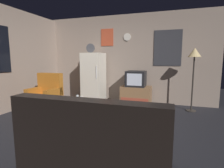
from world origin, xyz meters
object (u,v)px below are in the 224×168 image
Objects in this scene: crt_tv at (136,79)px; couch at (95,146)px; fridge at (94,78)px; mug_ceramic_white at (82,98)px; standing_lamp at (194,58)px; remote_control at (90,99)px; tv_stand at (136,96)px; wine_glass at (77,99)px; mug_ceramic_tan at (82,101)px; armchair at (46,98)px; coffee_table at (87,113)px.

crt_tv is 3.22m from couch.
fridge is 19.67× the size of mug_ceramic_white.
standing_lamp is 10.60× the size of remote_control.
remote_control is 0.09× the size of couch.
standing_lamp reaches higher than tv_stand.
wine_glass is at bearing -113.00° from tv_stand.
crt_tv reaches higher than mug_ceramic_tan.
mug_ceramic_tan is at bearing -25.34° from armchair.
standing_lamp is at bearing 38.19° from coffee_table.
wine_glass is at bearing 126.22° from couch.
tv_stand is at bearing 64.76° from mug_ceramic_white.
fridge is at bearing -177.58° from crt_tv.
couch is (0.11, -3.19, 0.04)m from tv_stand.
fridge is 1.39m from tv_stand.
couch is (0.77, -1.36, 0.08)m from coffee_table.
crt_tv is at bearing 173.83° from standing_lamp.
fridge is at bearing 58.96° from armchair.
fridge is at bearing 177.84° from standing_lamp.
armchair is (-3.52, -1.16, -1.02)m from standing_lamp.
standing_lamp is at bearing 18.28° from armchair.
couch reaches higher than wine_glass.
mug_ceramic_white is 0.18m from remote_control.
fridge is 1.04× the size of couch.
standing_lamp reaches higher than mug_ceramic_tan.
mug_ceramic_tan is (-0.04, -0.14, 0.28)m from coffee_table.
couch is at bearing -87.88° from crt_tv.
crt_tv is at bearing 37.78° from remote_control.
fridge is 1.54m from armchair.
tv_stand is 1.94m from coffee_table.
mug_ceramic_white reaches higher than tv_stand.
crt_tv reaches higher than coffee_table.
mug_ceramic_tan is at bearing -109.74° from tv_stand.
tv_stand is 0.49m from crt_tv.
mug_ceramic_white is (-0.00, 0.18, -0.03)m from wine_glass.
fridge is 1.95m from wine_glass.
standing_lamp is at bearing -6.26° from tv_stand.
mug_ceramic_white is (0.48, -1.69, -0.24)m from fridge.
mug_ceramic_white is 0.05× the size of couch.
tv_stand is at bearing 37.41° from remote_control.
crt_tv is at bearing -175.72° from tv_stand.
armchair is (-1.36, 0.64, -0.17)m from mug_ceramic_tan.
wine_glass is 1.67× the size of mug_ceramic_white.
mug_ceramic_white is at bearing -74.13° from fridge.
armchair is (-1.24, 0.42, -0.17)m from mug_ceramic_white.
standing_lamp reaches higher than mug_ceramic_white.
couch is at bearing -65.79° from fridge.
wine_glass is 0.16× the size of armchair.
couch is at bearing -40.67° from armchair.
coffee_table is (-0.66, -1.83, -0.04)m from tv_stand.
fridge reaches higher than wine_glass.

